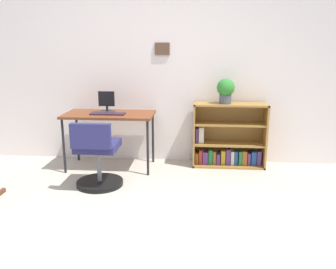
{
  "coord_description": "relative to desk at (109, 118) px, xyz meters",
  "views": [
    {
      "loc": [
        0.62,
        -2.52,
        1.52
      ],
      "look_at": [
        0.31,
        1.23,
        0.58
      ],
      "focal_mm": 37.55,
      "sensor_mm": 36.0,
      "label": 1
    }
  ],
  "objects": [
    {
      "name": "ground_plane",
      "position": [
        0.47,
        -1.73,
        -0.66
      ],
      "size": [
        6.24,
        6.24,
        0.0
      ],
      "primitive_type": "plane",
      "color": "#B0AA9A"
    },
    {
      "name": "office_chair",
      "position": [
        0.02,
        -0.66,
        -0.32
      ],
      "size": [
        0.52,
        0.55,
        0.77
      ],
      "color": "black",
      "rests_on": "ground_plane"
    },
    {
      "name": "desk",
      "position": [
        0.0,
        0.0,
        0.0
      ],
      "size": [
        1.11,
        0.58,
        0.71
      ],
      "color": "brown",
      "rests_on": "ground_plane"
    },
    {
      "name": "potted_plant_on_shelf",
      "position": [
        1.45,
        0.17,
        0.34
      ],
      "size": [
        0.22,
        0.22,
        0.31
      ],
      "color": "#474C51",
      "rests_on": "bookshelf_low"
    },
    {
      "name": "monitor",
      "position": [
        -0.05,
        0.08,
        0.17
      ],
      "size": [
        0.2,
        0.2,
        0.27
      ],
      "color": "#262628",
      "rests_on": "desk"
    },
    {
      "name": "keyboard",
      "position": [
        0.0,
        -0.08,
        0.06
      ],
      "size": [
        0.43,
        0.14,
        0.02
      ],
      "primitive_type": "cube",
      "color": "#2F1E2D",
      "rests_on": "desk"
    },
    {
      "name": "bookshelf_low",
      "position": [
        1.5,
        0.22,
        -0.3
      ],
      "size": [
        0.93,
        0.3,
        0.83
      ],
      "color": "olive",
      "rests_on": "ground_plane"
    },
    {
      "name": "wall_back",
      "position": [
        0.47,
        0.42,
        0.56
      ],
      "size": [
        5.2,
        0.12,
        2.42
      ],
      "color": "silver",
      "rests_on": "ground_plane"
    }
  ]
}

